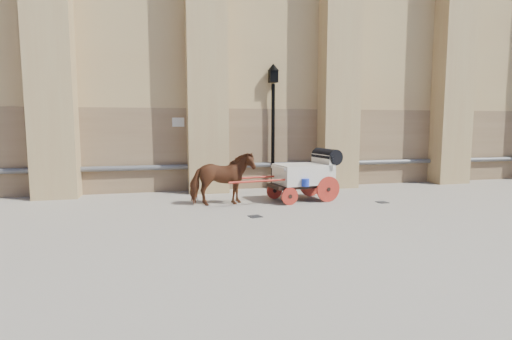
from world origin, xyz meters
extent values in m
plane|color=gray|center=(0.00, 0.00, 0.00)|extent=(90.00, 90.00, 0.00)
cube|color=#8A6E50|center=(2.00, 4.15, 1.50)|extent=(44.00, 0.35, 3.00)
cylinder|color=#59595B|center=(2.00, 3.88, 0.90)|extent=(42.00, 0.18, 0.18)
cube|color=beige|center=(-2.00, 3.97, 2.50)|extent=(0.42, 0.04, 0.32)
imported|color=brown|center=(-0.86, 1.14, 0.80)|extent=(1.93, 0.95, 1.60)
cube|color=black|center=(1.70, 1.31, 0.49)|extent=(2.08, 1.18, 0.11)
cube|color=beige|center=(1.79, 1.32, 0.85)|extent=(1.85, 1.36, 0.63)
cube|color=beige|center=(2.45, 1.43, 1.21)|extent=(0.30, 1.13, 0.49)
cube|color=beige|center=(1.03, 1.21, 1.07)|extent=(0.46, 1.02, 0.09)
cylinder|color=black|center=(2.63, 1.45, 1.39)|extent=(0.67, 1.18, 0.50)
cylinder|color=#AA281B|center=(2.45, 0.86, 0.40)|extent=(0.80, 0.18, 0.81)
cylinder|color=#AA281B|center=(2.28, 1.96, 0.40)|extent=(0.80, 0.18, 0.81)
cylinder|color=#AA281B|center=(1.12, 0.66, 0.27)|extent=(0.54, 0.13, 0.54)
cylinder|color=#AA281B|center=(0.95, 1.76, 0.27)|extent=(0.54, 0.13, 0.54)
cylinder|color=#AA281B|center=(0.30, 0.69, 0.76)|extent=(2.13, 0.39, 0.06)
cylinder|color=#AA281B|center=(0.18, 1.49, 0.76)|extent=(2.13, 0.39, 0.06)
cylinder|color=#1E39C5|center=(1.62, 0.66, 0.67)|extent=(0.23, 0.23, 0.23)
cylinder|color=black|center=(1.47, 3.80, 1.96)|extent=(0.13, 0.13, 3.91)
cone|color=black|center=(1.47, 3.80, 0.20)|extent=(0.39, 0.39, 0.39)
cube|color=black|center=(1.47, 3.80, 4.18)|extent=(0.30, 0.30, 0.46)
cone|color=black|center=(1.47, 3.80, 4.51)|extent=(0.43, 0.43, 0.26)
cube|color=black|center=(-0.25, -0.58, 0.01)|extent=(0.38, 0.38, 0.01)
cube|color=black|center=(4.06, 0.38, 0.01)|extent=(0.34, 0.34, 0.01)
camera|label=1|loc=(-2.60, -10.62, 2.42)|focal=28.00mm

